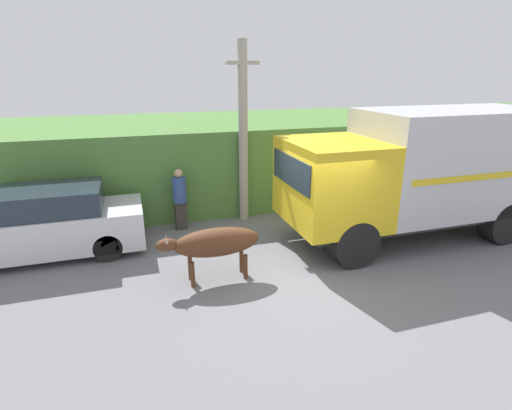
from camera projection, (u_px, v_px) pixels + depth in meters
ground_plane at (308, 269)px, 9.01m from camera, size 60.00×60.00×0.00m
hillside_embankment at (232, 155)px, 14.66m from camera, size 32.00×6.01×2.60m
cargo_truck at (424, 169)px, 10.20m from camera, size 6.99×2.52×3.33m
brown_cow at (215, 243)px, 8.29m from camera, size 2.16×0.60×1.16m
parked_suv at (45, 224)px, 9.45m from camera, size 4.51×1.77×1.66m
pedestrian_on_hill at (180, 197)px, 10.98m from camera, size 0.41×0.41×1.72m
utility_pole at (243, 131)px, 11.24m from camera, size 0.90×0.26×5.05m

